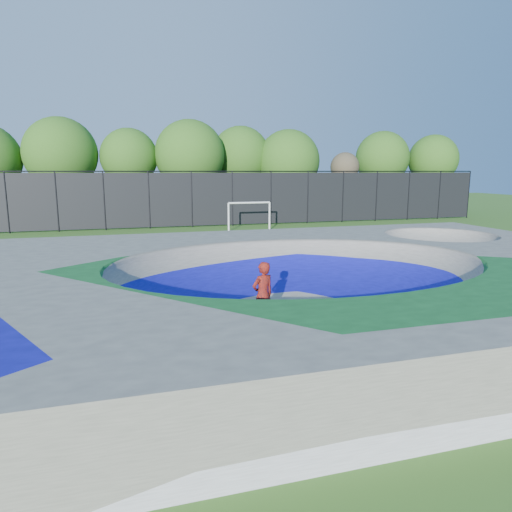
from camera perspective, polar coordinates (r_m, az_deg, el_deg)
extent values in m
plane|color=#33601A|center=(13.51, 5.43, -6.74)|extent=(120.00, 120.00, 0.00)
cube|color=gray|center=(13.31, 5.49, -3.65)|extent=(22.00, 14.00, 1.50)
imported|color=red|center=(11.72, 0.86, -4.93)|extent=(0.74, 0.61, 1.75)
cube|color=black|center=(11.97, 0.85, -8.86)|extent=(0.81, 0.47, 0.05)
cylinder|color=white|center=(30.62, -3.44, 4.82)|extent=(0.12, 0.12, 1.92)
cylinder|color=white|center=(31.39, 1.70, 4.98)|extent=(0.12, 0.12, 1.92)
cylinder|color=white|center=(30.89, -0.84, 6.68)|extent=(2.88, 0.12, 0.12)
cylinder|color=black|center=(33.80, -28.69, 5.87)|extent=(0.09, 0.09, 4.00)
cylinder|color=black|center=(33.29, -23.63, 6.22)|extent=(0.09, 0.09, 4.00)
cylinder|color=black|center=(33.05, -18.44, 6.54)|extent=(0.09, 0.09, 4.00)
cylinder|color=black|center=(33.08, -13.21, 6.80)|extent=(0.09, 0.09, 4.00)
cylinder|color=black|center=(33.38, -8.03, 7.01)|extent=(0.09, 0.09, 4.00)
cylinder|color=black|center=(33.95, -2.97, 7.15)|extent=(0.09, 0.09, 4.00)
cylinder|color=black|center=(34.76, 1.88, 7.24)|extent=(0.09, 0.09, 4.00)
cylinder|color=black|center=(35.81, 6.48, 7.27)|extent=(0.09, 0.09, 4.00)
cylinder|color=black|center=(37.07, 10.80, 7.27)|extent=(0.09, 0.09, 4.00)
cylinder|color=black|center=(38.52, 14.81, 7.22)|extent=(0.09, 0.09, 4.00)
cylinder|color=black|center=(40.15, 18.51, 7.15)|extent=(0.09, 0.09, 4.00)
cylinder|color=black|center=(41.93, 21.91, 7.06)|extent=(0.09, 0.09, 4.00)
cylinder|color=black|center=(43.84, 25.02, 6.95)|extent=(0.09, 0.09, 4.00)
cube|color=black|center=(33.38, -8.03, 7.01)|extent=(48.00, 0.03, 3.80)
cylinder|color=black|center=(33.32, -8.12, 10.44)|extent=(48.00, 0.08, 0.08)
cylinder|color=#3F2F1F|center=(38.13, -22.85, 6.17)|extent=(0.44, 0.44, 3.28)
sphere|color=#2B5917|center=(38.08, -23.25, 11.68)|extent=(5.42, 5.42, 5.42)
cylinder|color=#3F2F1F|center=(37.72, -15.34, 6.71)|extent=(0.44, 0.44, 3.45)
sphere|color=#2B5917|center=(37.66, -15.60, 11.85)|extent=(4.42, 4.42, 4.42)
cylinder|color=#3F2F1F|center=(37.34, -8.14, 6.77)|extent=(0.44, 0.44, 3.22)
sphere|color=#2B5917|center=(37.28, -8.29, 12.40)|extent=(5.49, 5.49, 5.49)
cylinder|color=#3F2F1F|center=(39.93, -1.91, 7.26)|extent=(0.44, 0.44, 3.43)
sphere|color=#2B5917|center=(39.88, -1.94, 12.41)|extent=(5.00, 5.00, 5.00)
cylinder|color=#3F2F1F|center=(39.66, 4.01, 6.81)|extent=(0.44, 0.44, 2.87)
sphere|color=#2B5917|center=(39.58, 4.08, 11.75)|extent=(5.28, 5.28, 5.28)
cylinder|color=#3F2F1F|center=(42.81, 10.91, 7.21)|extent=(0.44, 0.44, 3.30)
sphere|color=brown|center=(42.75, 11.04, 10.89)|extent=(2.60, 2.60, 2.60)
cylinder|color=#3F2F1F|center=(45.83, 15.30, 7.27)|extent=(0.44, 0.44, 3.36)
sphere|color=#2B5917|center=(45.78, 15.52, 11.72)|extent=(5.01, 5.01, 5.01)
cylinder|color=#3F2F1F|center=(47.92, 21.01, 7.09)|extent=(0.44, 0.44, 3.39)
sphere|color=#2B5917|center=(47.88, 21.28, 11.20)|extent=(4.66, 4.66, 4.66)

